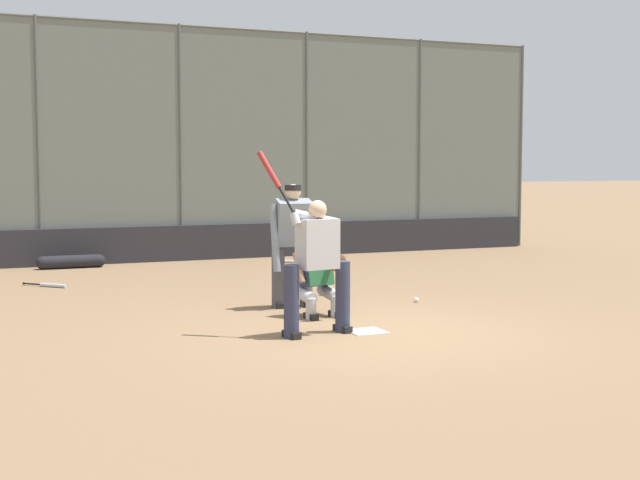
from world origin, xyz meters
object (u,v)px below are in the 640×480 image
(umpire_home, at_px, (293,241))
(equipment_bag_dugout_side, at_px, (71,262))
(batter_at_plate, at_px, (317,262))
(baseball_loose, at_px, (416,300))
(spare_bat_by_padding, at_px, (50,285))
(fielding_glove_on_dirt, at_px, (328,292))
(spare_bat_near_backstop, at_px, (287,261))
(catcher_behind_plate, at_px, (318,274))

(umpire_home, height_order, equipment_bag_dugout_side, umpire_home)
(batter_at_plate, xyz_separation_m, baseball_loose, (-2.34, -1.75, -0.84))
(spare_bat_by_padding, height_order, baseball_loose, baseball_loose)
(umpire_home, bearing_deg, fielding_glove_on_dirt, -129.12)
(batter_at_plate, bearing_deg, spare_bat_near_backstop, -117.64)
(batter_at_plate, xyz_separation_m, umpire_home, (-0.49, -2.02, 0.07))
(spare_bat_near_backstop, distance_m, equipment_bag_dugout_side, 4.30)
(spare_bat_by_padding, xyz_separation_m, baseball_loose, (-4.79, 3.83, 0.00))
(umpire_home, xyz_separation_m, spare_bat_by_padding, (2.94, -3.56, -0.91))
(baseball_loose, height_order, equipment_bag_dugout_side, equipment_bag_dugout_side)
(batter_at_plate, relative_size, catcher_behind_plate, 1.99)
(fielding_glove_on_dirt, bearing_deg, equipment_bag_dugout_side, -58.79)
(batter_at_plate, height_order, spare_bat_by_padding, batter_at_plate)
(catcher_behind_plate, distance_m, umpire_home, 0.93)
(spare_bat_by_padding, xyz_separation_m, fielding_glove_on_dirt, (-3.89, 2.63, 0.02))
(catcher_behind_plate, height_order, equipment_bag_dugout_side, catcher_behind_plate)
(batter_at_plate, distance_m, spare_bat_near_backstop, 7.88)
(catcher_behind_plate, bearing_deg, umpire_home, -94.01)
(catcher_behind_plate, height_order, spare_bat_near_backstop, catcher_behind_plate)
(catcher_behind_plate, height_order, baseball_loose, catcher_behind_plate)
(catcher_behind_plate, xyz_separation_m, fielding_glove_on_dirt, (-0.92, -1.78, -0.52))
(spare_bat_near_backstop, height_order, fielding_glove_on_dirt, fielding_glove_on_dirt)
(catcher_behind_plate, bearing_deg, baseball_loose, -168.03)
(catcher_behind_plate, xyz_separation_m, baseball_loose, (-1.82, -0.58, -0.53))
(spare_bat_by_padding, bearing_deg, catcher_behind_plate, -9.55)
(catcher_behind_plate, xyz_separation_m, spare_bat_by_padding, (2.97, -4.41, -0.54))
(umpire_home, relative_size, equipment_bag_dugout_side, 1.32)
(fielding_glove_on_dirt, xyz_separation_m, baseball_loose, (-0.90, 1.19, -0.01))
(batter_at_plate, xyz_separation_m, equipment_bag_dugout_side, (1.75, -8.23, -0.75))
(batter_at_plate, distance_m, umpire_home, 2.08)
(spare_bat_by_padding, relative_size, equipment_bag_dugout_side, 0.51)
(equipment_bag_dugout_side, bearing_deg, catcher_behind_plate, 107.86)
(catcher_behind_plate, relative_size, equipment_bag_dugout_side, 0.83)
(catcher_behind_plate, relative_size, spare_bat_by_padding, 1.62)
(spare_bat_near_backstop, distance_m, baseball_loose, 5.68)
(spare_bat_near_backstop, bearing_deg, spare_bat_by_padding, 57.46)
(spare_bat_by_padding, distance_m, equipment_bag_dugout_side, 2.74)
(batter_at_plate, xyz_separation_m, spare_bat_near_backstop, (-2.47, -7.43, -0.84))
(spare_bat_near_backstop, xyz_separation_m, baseball_loose, (0.13, 5.67, 0.00))
(batter_at_plate, xyz_separation_m, fielding_glove_on_dirt, (-1.44, -2.95, -0.83))
(baseball_loose, bearing_deg, batter_at_plate, 36.83)
(fielding_glove_on_dirt, bearing_deg, spare_bat_near_backstop, -102.96)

